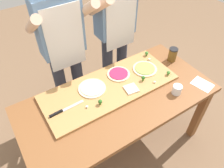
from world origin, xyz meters
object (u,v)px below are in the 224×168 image
Objects in this scene: flour_cup at (177,90)px; cook_right at (116,25)px; broccoli_floret_front_mid at (100,101)px; cheese_crumble_b at (155,82)px; chefs_knife at (62,111)px; broccoli_floret_front_right at (168,73)px; sauce_jar at (173,55)px; cheese_crumble_c at (149,59)px; cheese_crumble_a at (87,107)px; pizza_whole_pesto_green at (145,69)px; pizza_whole_cheese_artichoke at (92,88)px; pizza_whole_beet_magenta at (119,74)px; prep_table at (118,105)px; broccoli_floret_center_left at (143,78)px; cook_left at (62,43)px; pizza_slice_near_left at (131,89)px; broccoli_floret_back_right at (147,53)px; recipe_note at (202,84)px.

flour_cup is 0.92m from cook_right.
broccoli_floret_front_mid is at bearing -131.34° from cook_right.
chefs_knife is at bearing 169.81° from cheese_crumble_b.
broccoli_floret_front_right is 0.26m from sauce_jar.
broccoli_floret_front_mid is at bearing -162.26° from cheese_crumble_c.
broccoli_floret_front_mid is 0.67m from flour_cup.
chefs_knife and cheese_crumble_a have the same top height.
pizza_whole_pesto_green is 14.92× the size of cheese_crumble_b.
sauce_jar reaches higher than pizza_whole_cheese_artichoke.
cook_right reaches higher than cheese_crumble_b.
cook_right is (-0.12, 0.70, 0.19)m from broccoli_floret_front_right.
pizza_whole_beet_magenta and cheese_crumble_a have the same top height.
chefs_knife and pizza_whole_beet_magenta have the same top height.
chefs_knife is 19.22× the size of cheese_crumble_b.
cheese_crumble_b is (0.53, -0.05, -0.02)m from broccoli_floret_front_mid.
prep_table is 20.54× the size of flour_cup.
cook_right is (0.12, 0.64, 0.18)m from broccoli_floret_center_left.
cook_right is at bearing 48.66° from broccoli_floret_front_mid.
cook_left reaches higher than cheese_crumble_b.
pizza_slice_near_left is at bearing -33.79° from pizza_whole_cheese_artichoke.
broccoli_floret_back_right is at bearing 9.29° from pizza_whole_cheese_artichoke.
recipe_note is at bearing -46.44° from cook_left.
broccoli_floret_center_left is 0.31m from cheese_crumble_c.
sauce_jar is (0.38, 0.18, 0.04)m from cheese_crumble_b.
pizza_slice_near_left is (-0.27, -0.14, -0.00)m from pizza_whole_pesto_green.
cheese_crumble_a is at bearing -156.22° from pizza_whole_beet_magenta.
flour_cup is at bearing -34.88° from pizza_whole_cheese_artichoke.
broccoli_floret_front_right is (0.40, -0.04, 0.02)m from pizza_slice_near_left.
cheese_crumble_c reaches higher than prep_table.
broccoli_floret_center_left is at bearing -100.86° from cook_right.
sauce_jar is (0.20, 0.16, 0.02)m from broccoli_floret_front_right.
cook_left reaches higher than recipe_note.
chefs_knife is 2.69× the size of pizza_slice_near_left.
cheese_crumble_c is 0.01× the size of cook_right.
cheese_crumble_a is at bearing -99.16° from cook_left.
flour_cup is at bearing -58.16° from broccoli_floret_center_left.
pizza_whole_cheese_artichoke is at bearing 15.58° from chefs_knife.
sauce_jar is at bearing 38.81° from broccoli_floret_front_right.
sauce_jar is 0.08× the size of cook_left.
prep_table is at bearing 158.93° from recipe_note.
pizza_slice_near_left is 7.13× the size of cheese_crumble_b.
cook_left is at bearing 135.15° from broccoli_floret_front_right.
pizza_whole_pesto_green is at bearing 126.28° from broccoli_floret_front_right.
broccoli_floret_front_right is at bearing -18.23° from pizza_whole_cheese_artichoke.
cheese_crumble_b is 0.09× the size of recipe_note.
pizza_whole_pesto_green is 0.14× the size of cook_right.
pizza_whole_beet_magenta is 13.20× the size of cheese_crumble_a.
broccoli_floret_front_mid is (-0.17, 0.00, 0.15)m from prep_table.
pizza_whole_cheese_artichoke is 4.83× the size of broccoli_floret_front_mid.
pizza_whole_cheese_artichoke reaches higher than pizza_slice_near_left.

